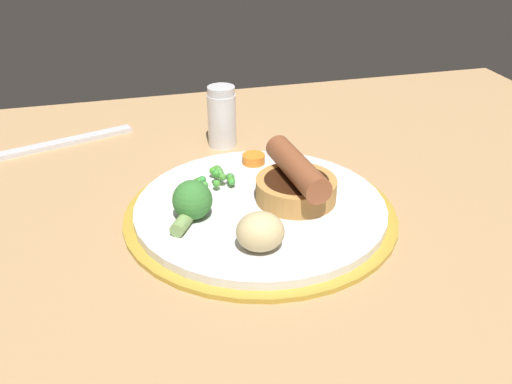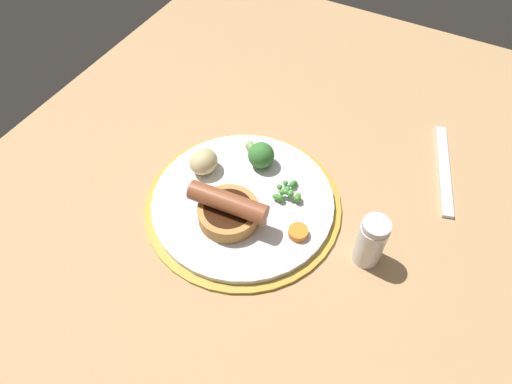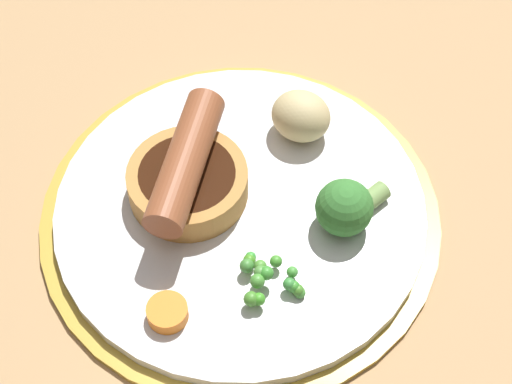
% 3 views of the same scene
% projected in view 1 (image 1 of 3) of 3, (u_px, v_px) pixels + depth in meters
% --- Properties ---
extents(dining_table, '(1.10, 0.80, 0.03)m').
position_uv_depth(dining_table, '(243.00, 235.00, 0.58)').
color(dining_table, tan).
rests_on(dining_table, ground).
extents(dinner_plate, '(0.28, 0.28, 0.01)m').
position_uv_depth(dinner_plate, '(260.00, 211.00, 0.58)').
color(dinner_plate, '#B79333').
rests_on(dinner_plate, dining_table).
extents(sausage_pudding, '(0.08, 0.11, 0.05)m').
position_uv_depth(sausage_pudding, '(296.00, 182.00, 0.58)').
color(sausage_pudding, '#BC8442').
rests_on(sausage_pudding, dinner_plate).
extents(pea_pile, '(0.05, 0.04, 0.02)m').
position_uv_depth(pea_pile, '(216.00, 177.00, 0.61)').
color(pea_pile, green).
rests_on(pea_pile, dinner_plate).
extents(broccoli_floret_near, '(0.05, 0.06, 0.04)m').
position_uv_depth(broccoli_floret_near, '(191.00, 200.00, 0.55)').
color(broccoli_floret_near, '#387A33').
rests_on(broccoli_floret_near, dinner_plate).
extents(potato_chunk_0, '(0.05, 0.04, 0.04)m').
position_uv_depth(potato_chunk_0, '(259.00, 232.00, 0.50)').
color(potato_chunk_0, '#CCB77F').
rests_on(potato_chunk_0, dinner_plate).
extents(carrot_slice_0, '(0.04, 0.04, 0.01)m').
position_uv_depth(carrot_slice_0, '(254.00, 159.00, 0.66)').
color(carrot_slice_0, orange).
rests_on(carrot_slice_0, dinner_plate).
extents(fork, '(0.18, 0.07, 0.01)m').
position_uv_depth(fork, '(64.00, 142.00, 0.74)').
color(fork, silver).
rests_on(fork, dining_table).
extents(salt_shaker, '(0.04, 0.04, 0.08)m').
position_uv_depth(salt_shaker, '(222.00, 117.00, 0.72)').
color(salt_shaker, silver).
rests_on(salt_shaker, dining_table).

